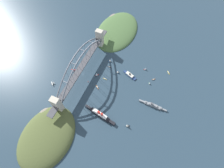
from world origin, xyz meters
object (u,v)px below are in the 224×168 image
object	(u,v)px
small_boat_3	(145,69)
small_boat_5	(118,72)
small_boat_7	(128,126)
small_boat_0	(97,74)
small_boat_4	(150,83)
small_boat_2	(97,87)
small_boat_1	(168,72)
small_boat_9	(154,79)
seaplane_taxiing_near_bridge	(73,70)
channel_marker_buoy	(88,82)
harbor_ferry_steamer	(130,75)
harbor_arch_bridge	(81,67)
ocean_liner	(100,114)
seaplane_second_in_formation	(53,84)
small_boat_10	(110,60)
small_boat_6	(105,79)
small_boat_8	(109,67)
naval_cruiser	(152,105)

from	to	relation	value
small_boat_3	small_boat_5	distance (m)	70.15
small_boat_7	small_boat_0	bearing A→B (deg)	-127.10
small_boat_0	small_boat_4	world-z (taller)	small_boat_0
small_boat_2	small_boat_7	world-z (taller)	small_boat_7
small_boat_1	small_boat_9	distance (m)	44.12
seaplane_taxiing_near_bridge	channel_marker_buoy	world-z (taller)	seaplane_taxiing_near_bridge
harbor_ferry_steamer	harbor_arch_bridge	bearing A→B (deg)	-67.95
harbor_arch_bridge	ocean_liner	distance (m)	119.32
channel_marker_buoy	harbor_ferry_steamer	bearing A→B (deg)	124.07
small_boat_7	small_boat_9	world-z (taller)	small_boat_7
ocean_liner	small_boat_4	size ratio (longest dim) A/B	10.96
seaplane_second_in_formation	small_boat_7	xyz separation A→B (m)	(22.76, 202.61, 2.88)
small_boat_1	small_boat_10	distance (m)	150.34
ocean_liner	seaplane_taxiing_near_bridge	xyz separation A→B (m)	(-78.80, -112.74, -3.72)
harbor_arch_bridge	small_boat_2	distance (m)	60.35
harbor_ferry_steamer	small_boat_0	xyz separation A→B (m)	(32.75, -75.08, 2.63)
small_boat_6	small_boat_10	size ratio (longest dim) A/B	1.14
small_boat_3	small_boat_8	distance (m)	91.36
seaplane_second_in_formation	small_boat_2	world-z (taller)	seaplane_second_in_formation
small_boat_4	small_boat_0	bearing A→B (deg)	-76.87
harbor_ferry_steamer	small_boat_0	world-z (taller)	small_boat_0
small_boat_1	channel_marker_buoy	world-z (taller)	channel_marker_buoy
small_boat_1	small_boat_10	bearing A→B (deg)	-79.64
seaplane_second_in_formation	small_boat_5	distance (m)	161.15
small_boat_4	small_boat_7	xyz separation A→B (m)	(117.73, -10.97, 1.67)
small_boat_2	channel_marker_buoy	distance (m)	27.35
seaplane_second_in_formation	channel_marker_buoy	size ratio (longest dim) A/B	3.55
ocean_liner	small_boat_8	bearing A→B (deg)	-164.62
small_boat_3	small_boat_8	xyz separation A→B (m)	(30.01, -86.23, -3.19)
small_boat_1	small_boat_5	xyz separation A→B (m)	(51.01, -115.94, 3.48)
small_boat_4	small_boat_1	bearing A→B (deg)	146.31
seaplane_taxiing_near_bridge	small_boat_1	size ratio (longest dim) A/B	1.34
small_boat_0	small_boat_10	distance (m)	54.17
seaplane_taxiing_near_bridge	small_boat_10	xyz separation A→B (m)	(-63.72, 72.77, 2.17)
harbor_ferry_steamer	channel_marker_buoy	size ratio (longest dim) A/B	13.65
small_boat_6	small_boat_8	distance (m)	36.99
harbor_arch_bridge	naval_cruiser	distance (m)	186.61
harbor_arch_bridge	seaplane_taxiing_near_bridge	bearing A→B (deg)	-90.55
small_boat_3	small_boat_5	bearing A→B (deg)	-58.61
small_boat_1	small_boat_7	distance (m)	173.47
seaplane_taxiing_near_bridge	small_boat_2	size ratio (longest dim) A/B	1.01
ocean_liner	small_boat_2	bearing A→B (deg)	-148.60
small_boat_3	small_boat_4	distance (m)	42.15
small_boat_6	small_boat_8	xyz separation A→B (m)	(-36.70, -4.61, 0.02)
naval_cruiser	small_boat_5	size ratio (longest dim) A/B	6.95
seaplane_taxiing_near_bridge	channel_marker_buoy	distance (m)	50.97
seaplane_taxiing_near_bridge	small_boat_7	world-z (taller)	small_boat_7
small_boat_1	small_boat_8	distance (m)	149.08
seaplane_second_in_formation	small_boat_6	bearing A→B (deg)	120.27
harbor_arch_bridge	small_boat_7	bearing A→B (deg)	62.96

